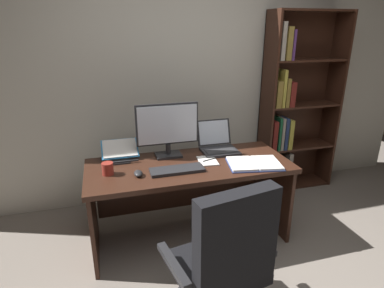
# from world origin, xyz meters

# --- Properties ---
(wall_back) EXTENTS (5.32, 0.12, 2.63)m
(wall_back) POSITION_xyz_m (0.00, 1.89, 1.31)
(wall_back) COLOR beige
(wall_back) RESTS_ON ground
(desk) EXTENTS (1.67, 0.69, 0.71)m
(desk) POSITION_xyz_m (-0.22, 1.07, 0.52)
(desk) COLOR #381E14
(desk) RESTS_ON ground
(bookshelf) EXTENTS (0.85, 0.29, 1.94)m
(bookshelf) POSITION_xyz_m (1.13, 1.67, 0.90)
(bookshelf) COLOR #381E14
(bookshelf) RESTS_ON ground
(office_chair) EXTENTS (0.67, 0.60, 0.99)m
(office_chair) POSITION_xyz_m (-0.27, 0.07, 0.42)
(office_chair) COLOR #232326
(office_chair) RESTS_ON ground
(monitor) EXTENTS (0.54, 0.16, 0.46)m
(monitor) POSITION_xyz_m (-0.35, 1.21, 0.95)
(monitor) COLOR #232326
(monitor) RESTS_ON desk
(laptop) EXTENTS (0.32, 0.34, 0.25)m
(laptop) POSITION_xyz_m (0.11, 1.22, 0.77)
(laptop) COLOR #232326
(laptop) RESTS_ON desk
(keyboard) EXTENTS (0.42, 0.15, 0.02)m
(keyboard) POSITION_xyz_m (-0.35, 0.88, 0.73)
(keyboard) COLOR #232326
(keyboard) RESTS_ON desk
(computer_mouse) EXTENTS (0.06, 0.10, 0.04)m
(computer_mouse) POSITION_xyz_m (-0.65, 0.88, 0.73)
(computer_mouse) COLOR #232326
(computer_mouse) RESTS_ON desk
(reading_stand_with_book) EXTENTS (0.31, 0.26, 0.14)m
(reading_stand_with_book) POSITION_xyz_m (-0.75, 1.27, 0.78)
(reading_stand_with_book) COLOR #232326
(reading_stand_with_book) RESTS_ON desk
(open_binder) EXTENTS (0.47, 0.37, 0.02)m
(open_binder) POSITION_xyz_m (0.28, 0.83, 0.73)
(open_binder) COLOR navy
(open_binder) RESTS_ON desk
(notepad) EXTENTS (0.17, 0.22, 0.01)m
(notepad) POSITION_xyz_m (-0.06, 1.00, 0.72)
(notepad) COLOR white
(notepad) RESTS_ON desk
(pen) EXTENTS (0.14, 0.05, 0.01)m
(pen) POSITION_xyz_m (-0.04, 1.00, 0.73)
(pen) COLOR black
(pen) RESTS_ON notepad
(coffee_mug) EXTENTS (0.09, 0.09, 0.09)m
(coffee_mug) POSITION_xyz_m (-0.87, 0.97, 0.76)
(coffee_mug) COLOR maroon
(coffee_mug) RESTS_ON desk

